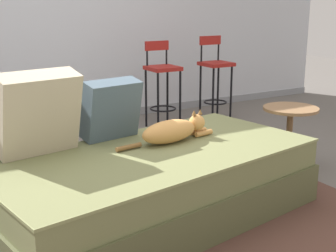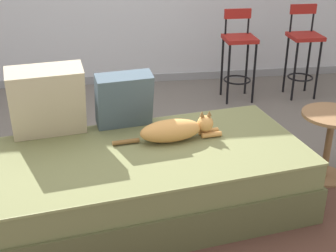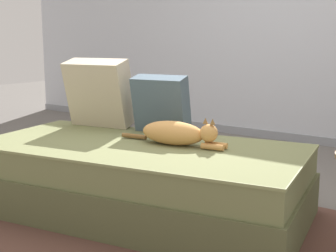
{
  "view_description": "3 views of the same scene",
  "coord_description": "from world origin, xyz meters",
  "px_view_note": "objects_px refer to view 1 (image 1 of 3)",
  "views": [
    {
      "loc": [
        -1.32,
        -2.82,
        1.34
      ],
      "look_at": [
        0.15,
        -0.3,
        0.57
      ],
      "focal_mm": 50.0,
      "sensor_mm": 36.0,
      "label": 1
    },
    {
      "loc": [
        -0.23,
        -3.05,
        1.85
      ],
      "look_at": [
        0.15,
        -0.3,
        0.57
      ],
      "focal_mm": 50.0,
      "sensor_mm": 36.0,
      "label": 2
    },
    {
      "loc": [
        1.81,
        -2.63,
        1.11
      ],
      "look_at": [
        0.15,
        -0.3,
        0.57
      ],
      "focal_mm": 50.0,
      "sensor_mm": 36.0,
      "label": 3
    }
  ],
  "objects_px": {
    "bar_stool_near_window": "(162,79)",
    "bar_stool_by_doorway": "(215,73)",
    "side_table": "(289,129)",
    "throw_pillow_middle": "(111,109)",
    "throw_pillow_corner": "(37,113)",
    "cat": "(173,131)",
    "couch": "(155,184)"
  },
  "relations": [
    {
      "from": "couch",
      "to": "bar_stool_near_window",
      "type": "relative_size",
      "value": 2.36
    },
    {
      "from": "throw_pillow_middle",
      "to": "side_table",
      "type": "relative_size",
      "value": 0.79
    },
    {
      "from": "bar_stool_by_doorway",
      "to": "side_table",
      "type": "bearing_deg",
      "value": -105.79
    },
    {
      "from": "bar_stool_near_window",
      "to": "side_table",
      "type": "xyz_separation_m",
      "value": [
        0.22,
        -1.7,
        -0.19
      ]
    },
    {
      "from": "cat",
      "to": "throw_pillow_middle",
      "type": "bearing_deg",
      "value": 140.37
    },
    {
      "from": "throw_pillow_corner",
      "to": "cat",
      "type": "height_order",
      "value": "throw_pillow_corner"
    },
    {
      "from": "bar_stool_by_doorway",
      "to": "side_table",
      "type": "xyz_separation_m",
      "value": [
        -0.48,
        -1.7,
        -0.21
      ]
    },
    {
      "from": "cat",
      "to": "bar_stool_by_doorway",
      "type": "bearing_deg",
      "value": 47.69
    },
    {
      "from": "bar_stool_near_window",
      "to": "throw_pillow_corner",
      "type": "bearing_deg",
      "value": -137.48
    },
    {
      "from": "throw_pillow_corner",
      "to": "side_table",
      "type": "distance_m",
      "value": 2.03
    },
    {
      "from": "couch",
      "to": "side_table",
      "type": "distance_m",
      "value": 1.39
    },
    {
      "from": "couch",
      "to": "side_table",
      "type": "xyz_separation_m",
      "value": [
        1.36,
        0.23,
        0.12
      ]
    },
    {
      "from": "throw_pillow_corner",
      "to": "throw_pillow_middle",
      "type": "distance_m",
      "value": 0.52
    },
    {
      "from": "couch",
      "to": "bar_stool_near_window",
      "type": "bearing_deg",
      "value": 59.38
    },
    {
      "from": "throw_pillow_middle",
      "to": "bar_stool_by_doorway",
      "type": "xyz_separation_m",
      "value": [
        1.96,
        1.54,
        -0.1
      ]
    },
    {
      "from": "throw_pillow_corner",
      "to": "bar_stool_near_window",
      "type": "bearing_deg",
      "value": 42.52
    },
    {
      "from": "couch",
      "to": "bar_stool_by_doorway",
      "type": "distance_m",
      "value": 2.69
    },
    {
      "from": "throw_pillow_corner",
      "to": "bar_stool_by_doorway",
      "type": "distance_m",
      "value": 2.96
    },
    {
      "from": "throw_pillow_middle",
      "to": "bar_stool_near_window",
      "type": "height_order",
      "value": "bar_stool_near_window"
    },
    {
      "from": "bar_stool_near_window",
      "to": "bar_stool_by_doorway",
      "type": "xyz_separation_m",
      "value": [
        0.7,
        0.0,
        0.01
      ]
    },
    {
      "from": "throw_pillow_middle",
      "to": "couch",
      "type": "bearing_deg",
      "value": -73.07
    },
    {
      "from": "couch",
      "to": "cat",
      "type": "relative_size",
      "value": 2.96
    },
    {
      "from": "throw_pillow_middle",
      "to": "bar_stool_by_doorway",
      "type": "bearing_deg",
      "value": 38.06
    },
    {
      "from": "bar_stool_by_doorway",
      "to": "throw_pillow_middle",
      "type": "bearing_deg",
      "value": -141.94
    },
    {
      "from": "throw_pillow_corner",
      "to": "side_table",
      "type": "relative_size",
      "value": 0.99
    },
    {
      "from": "throw_pillow_corner",
      "to": "couch",
      "type": "bearing_deg",
      "value": -25.88
    },
    {
      "from": "cat",
      "to": "bar_stool_by_doorway",
      "type": "distance_m",
      "value": 2.44
    },
    {
      "from": "cat",
      "to": "bar_stool_by_doorway",
      "type": "height_order",
      "value": "bar_stool_by_doorway"
    },
    {
      "from": "couch",
      "to": "throw_pillow_middle",
      "type": "relative_size",
      "value": 5.29
    },
    {
      "from": "throw_pillow_middle",
      "to": "bar_stool_by_doorway",
      "type": "distance_m",
      "value": 2.5
    },
    {
      "from": "bar_stool_near_window",
      "to": "side_table",
      "type": "bearing_deg",
      "value": -82.52
    },
    {
      "from": "throw_pillow_corner",
      "to": "cat",
      "type": "bearing_deg",
      "value": -12.18
    }
  ]
}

